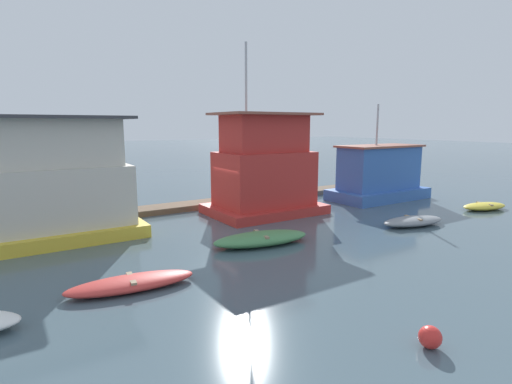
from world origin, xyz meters
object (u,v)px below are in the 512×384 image
object	(u,v)px
houseboat_yellow	(45,186)
buoy_red	(430,337)
houseboat_red	(264,170)
dinghy_red	(132,283)
dinghy_green	(261,239)
dinghy_grey	(413,221)
houseboat_blue	(379,175)
dinghy_yellow	(484,206)

from	to	relation	value
houseboat_yellow	buoy_red	bearing A→B (deg)	-65.90
houseboat_red	dinghy_red	bearing A→B (deg)	-144.39
houseboat_red	dinghy_green	xyz separation A→B (m)	(-3.28, -4.70, -2.04)
buoy_red	dinghy_grey	bearing A→B (deg)	37.86
houseboat_blue	dinghy_yellow	world-z (taller)	houseboat_blue
dinghy_green	dinghy_yellow	xyz separation A→B (m)	(13.99, -1.19, -0.06)
dinghy_green	dinghy_grey	world-z (taller)	dinghy_green
dinghy_green	dinghy_yellow	distance (m)	14.04
dinghy_green	houseboat_blue	bearing A→B (deg)	19.90
houseboat_yellow	dinghy_yellow	bearing A→B (deg)	-16.97
dinghy_grey	buoy_red	bearing A→B (deg)	-142.14
houseboat_blue	buoy_red	world-z (taller)	houseboat_blue
houseboat_red	dinghy_grey	size ratio (longest dim) A/B	2.54
houseboat_yellow	buoy_red	xyz separation A→B (m)	(5.90, -13.19, -1.98)
houseboat_red	dinghy_yellow	xyz separation A→B (m)	(10.71, -5.89, -2.10)
houseboat_yellow	dinghy_green	xyz separation A→B (m)	(6.92, -5.19, -1.97)
houseboat_yellow	houseboat_red	bearing A→B (deg)	-2.75
dinghy_green	houseboat_yellow	bearing A→B (deg)	143.13
dinghy_red	buoy_red	bearing A→B (deg)	-55.34
dinghy_grey	houseboat_red	bearing A→B (deg)	125.68
houseboat_yellow	dinghy_red	xyz separation A→B (m)	(1.45, -6.76, -2.03)
houseboat_red	buoy_red	distance (m)	13.57
dinghy_yellow	houseboat_yellow	bearing A→B (deg)	163.03
buoy_red	dinghy_red	bearing A→B (deg)	124.66
houseboat_red	dinghy_green	distance (m)	6.09
buoy_red	houseboat_yellow	bearing A→B (deg)	114.10
dinghy_grey	dinghy_yellow	distance (m)	6.40
houseboat_yellow	dinghy_green	distance (m)	8.87
houseboat_blue	dinghy_red	xyz separation A→B (m)	(-17.10, -5.78, -1.35)
houseboat_blue	houseboat_yellow	bearing A→B (deg)	176.98
dinghy_red	buoy_red	distance (m)	7.82
houseboat_blue	dinghy_grey	size ratio (longest dim) A/B	1.87
dinghy_grey	dinghy_yellow	world-z (taller)	dinghy_grey
dinghy_red	dinghy_yellow	distance (m)	19.46
dinghy_yellow	houseboat_red	bearing A→B (deg)	151.18
houseboat_blue	dinghy_green	distance (m)	12.44
dinghy_red	houseboat_red	bearing A→B (deg)	35.61
dinghy_green	buoy_red	xyz separation A→B (m)	(-1.02, -8.00, -0.02)
houseboat_red	houseboat_blue	xyz separation A→B (m)	(8.35, -0.49, -0.76)
dinghy_red	buoy_red	size ratio (longest dim) A/B	7.68
dinghy_yellow	buoy_red	bearing A→B (deg)	-155.59
houseboat_yellow	houseboat_blue	xyz separation A→B (m)	(18.55, -0.98, -0.69)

